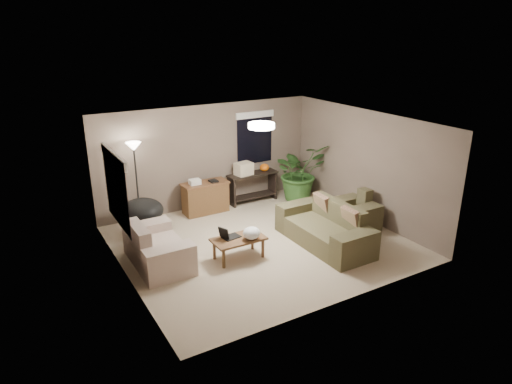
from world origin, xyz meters
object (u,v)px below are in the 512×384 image
papasan_chair (142,215)px  console_table (252,185)px  loveseat (156,250)px  armchair (352,216)px  cat_scratching_post (338,209)px  houseplant (299,178)px  main_sofa (326,230)px  coffee_table (239,241)px  floor_lamp (134,157)px  desk (205,197)px

papasan_chair → console_table: bearing=10.5°
loveseat → armchair: (4.23, -0.59, 0.00)m
cat_scratching_post → loveseat: bearing=-179.7°
console_table → houseplant: (1.12, -0.45, 0.13)m
console_table → main_sofa: bearing=-88.6°
coffee_table → cat_scratching_post: cat_scratching_post is taller
main_sofa → papasan_chair: main_sofa is taller
console_table → houseplant: bearing=-21.7°
armchair → papasan_chair: bearing=154.0°
main_sofa → papasan_chair: bearing=143.3°
console_table → papasan_chair: bearing=-169.5°
armchair → papasan_chair: size_ratio=1.04×
loveseat → main_sofa: bearing=-15.6°
armchair → main_sofa: bearing=-161.9°
floor_lamp → houseplant: (4.04, -0.39, -1.03)m
armchair → console_table: size_ratio=0.77×
armchair → coffee_table: size_ratio=1.00×
main_sofa → desk: size_ratio=2.00×
console_table → coffee_table: bearing=-124.9°
coffee_table → cat_scratching_post: bearing=11.3°
coffee_table → floor_lamp: (-1.17, 2.45, 1.24)m
main_sofa → floor_lamp: size_ratio=1.15×
armchair → floor_lamp: bearing=148.0°
papasan_chair → cat_scratching_post: bearing=-18.0°
main_sofa → houseplant: size_ratio=1.51×
coffee_table → cat_scratching_post: 3.01m
floor_lamp → cat_scratching_post: bearing=-24.4°
armchair → cat_scratching_post: 0.64m
armchair → cat_scratching_post: armchair is taller
console_table → papasan_chair: (-3.01, -0.56, 0.03)m
desk → papasan_chair: bearing=-163.8°
loveseat → desk: loveseat is taller
loveseat → desk: 2.64m
desk → papasan_chair: (-1.67, -0.49, 0.09)m
coffee_table → floor_lamp: 2.99m
houseplant → loveseat: bearing=-160.8°
main_sofa → coffee_table: 1.86m
coffee_table → cat_scratching_post: (2.95, 0.59, -0.14)m
coffee_table → houseplant: bearing=35.7°
cat_scratching_post → main_sofa: bearing=-140.2°
cat_scratching_post → floor_lamp: bearing=155.6°
console_table → floor_lamp: 3.15m
desk → houseplant: houseplant is taller
main_sofa → console_table: main_sofa is taller
houseplant → armchair: bearing=-91.9°
armchair → console_table: (-1.05, 2.54, 0.14)m
floor_lamp → armchair: bearing=-32.0°
loveseat → cat_scratching_post: loveseat is taller
cat_scratching_post → papasan_chair: bearing=162.0°
desk → main_sofa: bearing=-63.2°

